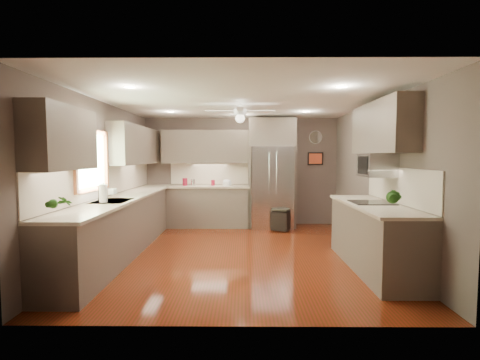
{
  "coord_description": "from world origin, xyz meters",
  "views": [
    {
      "loc": [
        0.05,
        -5.69,
        1.62
      ],
      "look_at": [
        -0.0,
        0.6,
        1.18
      ],
      "focal_mm": 26.0,
      "sensor_mm": 36.0,
      "label": 1
    }
  ],
  "objects_px": {
    "potted_plant_left": "(60,203)",
    "paper_towel": "(103,193)",
    "microwave": "(377,165)",
    "potted_plant_right": "(395,197)",
    "stool": "(281,220)",
    "soap_bottle": "(113,191)",
    "bowl": "(227,184)",
    "canister_b": "(193,182)",
    "refrigerator": "(272,175)",
    "canister_a": "(185,182)",
    "canister_d": "(213,183)"
  },
  "relations": [
    {
      "from": "canister_b",
      "to": "potted_plant_right",
      "type": "bearing_deg",
      "value": -50.85
    },
    {
      "from": "canister_b",
      "to": "refrigerator",
      "type": "bearing_deg",
      "value": -1.36
    },
    {
      "from": "soap_bottle",
      "to": "potted_plant_left",
      "type": "relative_size",
      "value": 0.6
    },
    {
      "from": "canister_d",
      "to": "refrigerator",
      "type": "xyz_separation_m",
      "value": [
        1.34,
        -0.07,
        0.19
      ]
    },
    {
      "from": "canister_d",
      "to": "paper_towel",
      "type": "bearing_deg",
      "value": -113.78
    },
    {
      "from": "canister_b",
      "to": "soap_bottle",
      "type": "height_order",
      "value": "soap_bottle"
    },
    {
      "from": "canister_a",
      "to": "canister_b",
      "type": "height_order",
      "value": "canister_a"
    },
    {
      "from": "canister_a",
      "to": "microwave",
      "type": "height_order",
      "value": "microwave"
    },
    {
      "from": "canister_a",
      "to": "potted_plant_right",
      "type": "distance_m",
      "value": 4.84
    },
    {
      "from": "potted_plant_right",
      "to": "microwave",
      "type": "bearing_deg",
      "value": 82.35
    },
    {
      "from": "soap_bottle",
      "to": "bowl",
      "type": "xyz_separation_m",
      "value": [
        1.76,
        2.24,
        -0.07
      ]
    },
    {
      "from": "bowl",
      "to": "refrigerator",
      "type": "height_order",
      "value": "refrigerator"
    },
    {
      "from": "bowl",
      "to": "microwave",
      "type": "xyz_separation_m",
      "value": [
        2.34,
        -2.74,
        0.51
      ]
    },
    {
      "from": "stool",
      "to": "bowl",
      "type": "bearing_deg",
      "value": 159.29
    },
    {
      "from": "soap_bottle",
      "to": "potted_plant_right",
      "type": "height_order",
      "value": "potted_plant_right"
    },
    {
      "from": "stool",
      "to": "refrigerator",
      "type": "bearing_deg",
      "value": 112.75
    },
    {
      "from": "canister_d",
      "to": "bowl",
      "type": "xyz_separation_m",
      "value": [
        0.32,
        -0.04,
        -0.03
      ]
    },
    {
      "from": "potted_plant_right",
      "to": "paper_towel",
      "type": "bearing_deg",
      "value": 169.57
    },
    {
      "from": "microwave",
      "to": "stool",
      "type": "bearing_deg",
      "value": 116.69
    },
    {
      "from": "potted_plant_left",
      "to": "potted_plant_right",
      "type": "height_order",
      "value": "potted_plant_right"
    },
    {
      "from": "canister_a",
      "to": "potted_plant_left",
      "type": "distance_m",
      "value": 4.16
    },
    {
      "from": "soap_bottle",
      "to": "bowl",
      "type": "relative_size",
      "value": 0.89
    },
    {
      "from": "canister_d",
      "to": "potted_plant_right",
      "type": "xyz_separation_m",
      "value": [
        2.54,
        -3.7,
        0.12
      ]
    },
    {
      "from": "canister_a",
      "to": "refrigerator",
      "type": "distance_m",
      "value": 1.98
    },
    {
      "from": "canister_b",
      "to": "bowl",
      "type": "bearing_deg",
      "value": -1.03
    },
    {
      "from": "canister_d",
      "to": "microwave",
      "type": "relative_size",
      "value": 0.24
    },
    {
      "from": "canister_b",
      "to": "potted_plant_right",
      "type": "distance_m",
      "value": 4.74
    },
    {
      "from": "refrigerator",
      "to": "potted_plant_right",
      "type": "bearing_deg",
      "value": -71.69
    },
    {
      "from": "paper_towel",
      "to": "potted_plant_left",
      "type": "bearing_deg",
      "value": -90.56
    },
    {
      "from": "potted_plant_left",
      "to": "refrigerator",
      "type": "relative_size",
      "value": 0.13
    },
    {
      "from": "canister_a",
      "to": "soap_bottle",
      "type": "distance_m",
      "value": 2.38
    },
    {
      "from": "potted_plant_left",
      "to": "bowl",
      "type": "height_order",
      "value": "potted_plant_left"
    },
    {
      "from": "potted_plant_left",
      "to": "paper_towel",
      "type": "height_order",
      "value": "potted_plant_left"
    },
    {
      "from": "canister_b",
      "to": "stool",
      "type": "distance_m",
      "value": 2.16
    },
    {
      "from": "canister_d",
      "to": "potted_plant_left",
      "type": "distance_m",
      "value": 4.36
    },
    {
      "from": "soap_bottle",
      "to": "canister_d",
      "type": "bearing_deg",
      "value": 57.74
    },
    {
      "from": "canister_b",
      "to": "stool",
      "type": "relative_size",
      "value": 0.31
    },
    {
      "from": "paper_towel",
      "to": "microwave",
      "type": "bearing_deg",
      "value": 3.08
    },
    {
      "from": "canister_a",
      "to": "paper_towel",
      "type": "xyz_separation_m",
      "value": [
        -0.68,
        -2.95,
        0.06
      ]
    },
    {
      "from": "soap_bottle",
      "to": "potted_plant_right",
      "type": "bearing_deg",
      "value": -19.59
    },
    {
      "from": "canister_b",
      "to": "canister_d",
      "type": "bearing_deg",
      "value": 3.11
    },
    {
      "from": "canister_b",
      "to": "refrigerator",
      "type": "height_order",
      "value": "refrigerator"
    },
    {
      "from": "soap_bottle",
      "to": "microwave",
      "type": "distance_m",
      "value": 4.15
    },
    {
      "from": "potted_plant_right",
      "to": "stool",
      "type": "height_order",
      "value": "potted_plant_right"
    },
    {
      "from": "canister_b",
      "to": "potted_plant_right",
      "type": "xyz_separation_m",
      "value": [
        2.99,
        -3.67,
        0.11
      ]
    },
    {
      "from": "refrigerator",
      "to": "paper_towel",
      "type": "distance_m",
      "value": 3.95
    },
    {
      "from": "microwave",
      "to": "potted_plant_left",
      "type": "bearing_deg",
      "value": -161.01
    },
    {
      "from": "canister_b",
      "to": "canister_d",
      "type": "distance_m",
      "value": 0.45
    },
    {
      "from": "canister_a",
      "to": "canister_d",
      "type": "distance_m",
      "value": 0.64
    },
    {
      "from": "potted_plant_right",
      "to": "paper_towel",
      "type": "xyz_separation_m",
      "value": [
        -3.85,
        0.71,
        -0.04
      ]
    }
  ]
}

